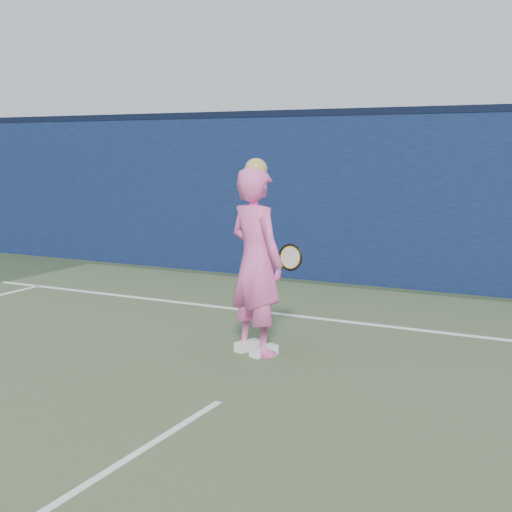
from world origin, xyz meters
The scene contains 6 objects.
ground centered at (0.00, 0.00, 0.00)m, with size 80.00×80.00×0.00m, color #2C3B24.
backstop_wall centered at (0.00, 6.50, 1.25)m, with size 24.00×0.40×2.50m, color #0C1435.
wall_cap centered at (0.00, 6.50, 2.55)m, with size 24.00×0.42×0.10m, color black.
player centered at (-0.37, 2.39, 0.93)m, with size 0.79×0.67×1.93m.
racket centered at (-0.21, 2.80, 0.92)m, with size 0.50×0.22×0.28m.
court_lines centered at (0.00, -0.33, 0.01)m, with size 11.00×12.04×0.01m.
Camera 1 is at (2.74, -3.72, 2.01)m, focal length 50.00 mm.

